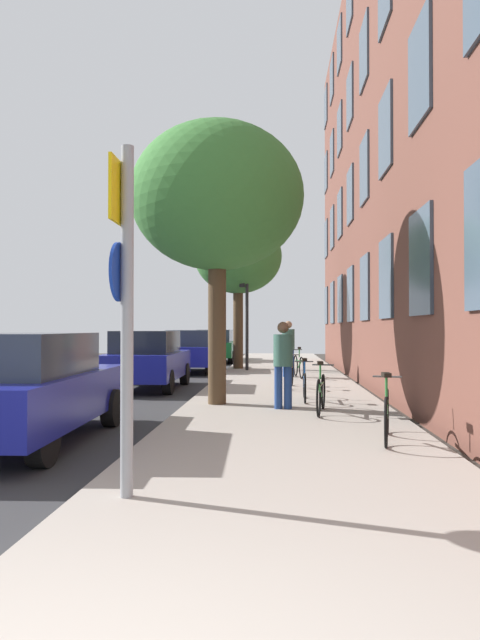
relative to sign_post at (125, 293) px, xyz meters
name	(u,v)px	position (x,y,z in m)	size (l,w,h in m)	color
ground_plane	(166,385)	(-1.89, 11.52, -2.03)	(41.80, 41.80, 0.00)	#332D28
road_asphalt	(97,384)	(-3.99, 11.52, -2.03)	(7.00, 38.00, 0.01)	#2D2D30
sidewalk	(283,384)	(1.61, 11.52, -1.97)	(4.20, 38.00, 0.12)	#9E9389
building_facade	(374,134)	(4.20, 11.02, 5.22)	(0.56, 27.00, 14.46)	brown
sign_post	(125,293)	(0.00, 0.00, 0.00)	(0.16, 0.60, 3.31)	gray
traffic_light	(244,298)	(0.21, 16.10, 0.81)	(0.43, 0.24, 3.99)	black
tree_near	(217,198)	(0.18, 6.56, 2.41)	(3.64, 3.64, 5.90)	#4C3823
tree_far	(238,257)	(-0.09, 17.02, 2.47)	(3.45, 3.45, 5.89)	#4C3823
bicycle_0	(387,414)	(2.98, 2.84, -1.53)	(0.51, 1.68, 0.97)	black
bicycle_1	(321,393)	(2.26, 5.40, -1.53)	(0.45, 1.74, 0.97)	black
bicycle_2	(305,384)	(2.04, 7.20, -1.55)	(0.42, 1.65, 0.93)	black
bicycle_3	(291,374)	(1.81, 9.87, -1.53)	(0.42, 1.74, 0.96)	black
bicycle_4	(298,366)	(2.13, 12.97, -1.52)	(0.43, 1.70, 0.99)	black
pedestrian_0	(283,359)	(1.56, 5.91, -0.93)	(0.50, 0.50, 1.71)	navy
pedestrian_1	(288,345)	(1.81, 13.26, -0.87)	(0.46, 0.46, 1.82)	navy
car_0	(29,387)	(-2.20, 2.84, -1.19)	(1.90, 4.54, 1.62)	navy
car_1	(148,359)	(-2.16, 10.29, -1.19)	(1.87, 4.08, 1.62)	navy
car_2	(191,351)	(-1.84, 16.26, -1.19)	(1.94, 4.09, 1.62)	navy
car_3	(216,346)	(-1.59, 22.70, -1.19)	(1.92, 4.50, 1.62)	#19662D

